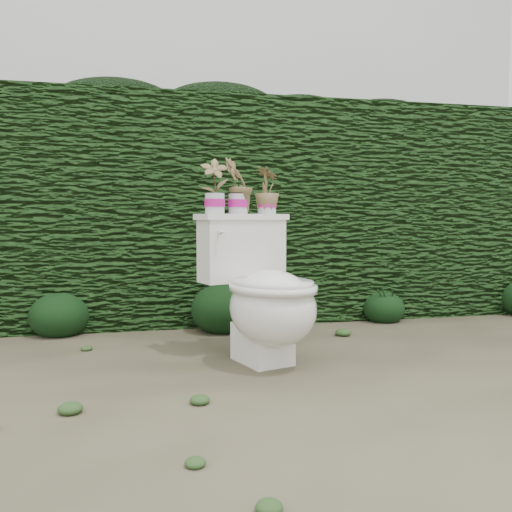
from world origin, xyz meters
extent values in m
plane|color=#6E674B|center=(0.00, 0.00, 0.00)|extent=(60.00, 60.00, 0.00)
cube|color=#224918|center=(0.00, 1.60, 0.80)|extent=(8.00, 1.00, 1.60)
cube|color=silver|center=(0.60, 6.00, 2.00)|extent=(8.00, 3.50, 4.00)
cube|color=white|center=(0.01, 0.17, 0.10)|extent=(0.30, 0.35, 0.20)
ellipsoid|color=white|center=(0.04, 0.07, 0.30)|extent=(0.54, 0.61, 0.39)
cube|color=white|center=(-0.05, 0.38, 0.57)|extent=(0.50, 0.30, 0.34)
cube|color=white|center=(-0.05, 0.38, 0.76)|extent=(0.53, 0.33, 0.03)
cylinder|color=silver|center=(-0.20, 0.23, 0.68)|extent=(0.03, 0.06, 0.02)
sphere|color=silver|center=(-0.19, 0.20, 0.68)|extent=(0.03, 0.03, 0.03)
imported|color=#2B8228|center=(-0.21, 0.33, 0.92)|extent=(0.16, 0.11, 0.28)
imported|color=#2B8228|center=(-0.07, 0.37, 0.92)|extent=(0.20, 0.18, 0.29)
imported|color=#2B8228|center=(0.10, 0.42, 0.90)|extent=(0.18, 0.18, 0.25)
ellipsoid|color=black|center=(-1.11, 1.12, 0.15)|extent=(0.38, 0.38, 0.31)
ellipsoid|color=black|center=(-0.05, 1.00, 0.17)|extent=(0.43, 0.43, 0.35)
ellipsoid|color=black|center=(1.15, 1.07, 0.12)|extent=(0.30, 0.30, 0.24)
camera|label=1|loc=(-0.65, -2.54, 0.75)|focal=38.00mm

